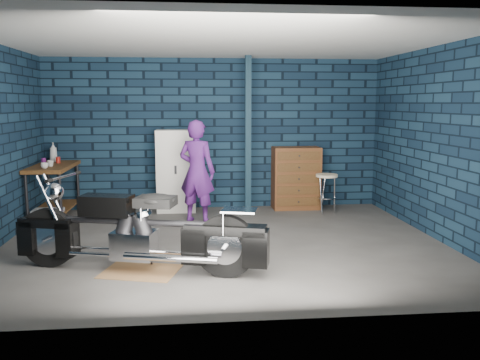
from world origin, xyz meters
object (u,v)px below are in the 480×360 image
object	(u,v)px
motorcycle	(139,225)
person	(197,171)
workbench	(54,192)
locker	(176,171)
storage_bin	(48,218)
shop_stool	(326,194)
tool_chest	(296,178)

from	to	relation	value
motorcycle	person	size ratio (longest dim) A/B	1.51
workbench	locker	size ratio (longest dim) A/B	0.97
workbench	storage_bin	bearing A→B (deg)	-87.71
shop_stool	tool_chest	bearing A→B (deg)	134.51
storage_bin	shop_stool	distance (m)	4.60
workbench	storage_bin	distance (m)	0.59
storage_bin	locker	bearing A→B (deg)	26.56
person	shop_stool	xyz separation A→B (m)	(2.25, 0.42, -0.48)
workbench	shop_stool	distance (m)	4.59
motorcycle	shop_stool	bearing A→B (deg)	59.61
workbench	locker	xyz separation A→B (m)	(1.98, 0.48, 0.27)
person	shop_stool	size ratio (longest dim) A/B	2.39
shop_stool	workbench	bearing A→B (deg)	-179.63
person	storage_bin	world-z (taller)	person
tool_chest	storage_bin	bearing A→B (deg)	-166.63
motorcycle	storage_bin	distance (m)	2.85
shop_stool	motorcycle	bearing A→B (deg)	-135.99
tool_chest	shop_stool	world-z (taller)	tool_chest
motorcycle	workbench	bearing A→B (deg)	135.98
locker	tool_chest	xyz separation A→B (m)	(2.16, 0.00, -0.16)
workbench	person	xyz separation A→B (m)	(2.34, -0.39, 0.37)
tool_chest	motorcycle	bearing A→B (deg)	-127.19
shop_stool	locker	bearing A→B (deg)	170.20
storage_bin	locker	world-z (taller)	locker
workbench	tool_chest	xyz separation A→B (m)	(4.14, 0.48, 0.11)
motorcycle	locker	distance (m)	3.31
person	storage_bin	bearing A→B (deg)	27.66
workbench	locker	distance (m)	2.06
workbench	tool_chest	distance (m)	4.17
workbench	shop_stool	xyz separation A→B (m)	(4.59, 0.03, -0.11)
person	shop_stool	world-z (taller)	person
workbench	storage_bin	size ratio (longest dim) A/B	3.16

